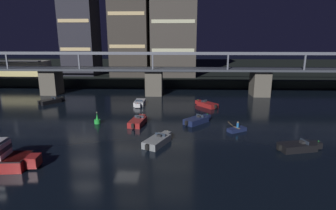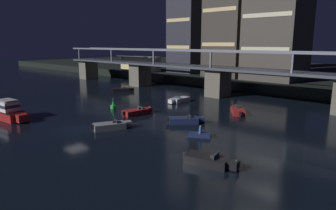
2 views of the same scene
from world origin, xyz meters
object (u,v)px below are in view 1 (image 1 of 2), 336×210
Objects in this scene: speedboat_near_center at (51,101)px; speedboat_mid_left at (158,141)px; speedboat_mid_center at (140,103)px; speedboat_near_right at (299,147)px; waterfront_pavilion at (25,69)px; speedboat_mid_right at (138,121)px; tower_central at (174,9)px; channel_buoy at (97,120)px; dinghy_with_paddler at (237,129)px; river_bridge at (154,76)px; tower_west_low at (79,7)px; speedboat_far_left at (206,104)px; speedboat_far_center at (197,120)px.

speedboat_near_center is 0.96× the size of speedboat_mid_left.
speedboat_near_right is at bearing -44.71° from speedboat_mid_center.
waterfront_pavilion is 49.40m from speedboat_mid_right.
tower_central is at bearing 88.97° from speedboat_mid_left.
speedboat_mid_left and speedboat_mid_center have the same top height.
channel_buoy reaches higher than dinghy_with_paddler.
tower_central is 45.22m from speedboat_mid_right.
tower_west_low reaches higher than river_bridge.
speedboat_mid_right is (-4.34, -40.32, -20.02)m from tower_central.
speedboat_far_left is at bearing -77.07° from tower_central.
speedboat_far_left is at bearing 67.83° from speedboat_mid_left.
speedboat_mid_center is at bearing -32.42° from waterfront_pavilion.
speedboat_near_right is 29.17m from speedboat_mid_center.
speedboat_near_right is 1.04× the size of speedboat_mid_left.
speedboat_far_left is (12.55, -0.80, 0.00)m from speedboat_mid_center.
speedboat_far_center is at bearing -36.29° from waterfront_pavilion.
speedboat_mid_center is (17.45, -0.70, 0.00)m from speedboat_near_center.
waterfront_pavilion is 4.43× the size of dinghy_with_paddler.
speedboat_far_left is at bearing -25.75° from waterfront_pavilion.
dinghy_with_paddler is at bearing -50.12° from tower_west_low.
tower_central is 13.14× the size of dinghy_with_paddler.
channel_buoy is (-17.06, -10.98, 0.06)m from speedboat_far_left.
speedboat_far_left is (33.34, -29.43, -20.51)m from tower_west_low.
speedboat_far_center is (8.25, -20.79, -3.73)m from river_bridge.
speedboat_near_center and speedboat_mid_left have the same top height.
speedboat_far_left is 1.05× the size of speedboat_far_center.
river_bridge is 15.56m from speedboat_far_left.
speedboat_far_center is (-10.58, 9.66, 0.00)m from speedboat_near_right.
river_bridge is 19.93× the size of speedboat_mid_left.
speedboat_far_center is (8.66, 1.02, 0.00)m from speedboat_mid_right.
speedboat_mid_left is 11.37m from dinghy_with_paddler.
tower_central is 7.06× the size of speedboat_near_right.
waterfront_pavilion is at bearing 128.70° from speedboat_near_center.
speedboat_near_right is 1.12× the size of speedboat_far_left.
speedboat_near_right is at bearing -73.08° from tower_central.
speedboat_near_center is 36.03m from dinghy_with_paddler.
river_bridge is 56.52× the size of channel_buoy.
tower_west_low is at bearing 140.49° from river_bridge.
speedboat_near_center and speedboat_mid_right have the same top height.
speedboat_mid_center is (-5.84, -28.43, -20.02)m from tower_central.
river_bridge is 21.76m from speedboat_near_center.
speedboat_near_center is at bearing 157.26° from speedboat_far_center.
speedboat_near_center is at bearing 177.70° from speedboat_mid_center.
channel_buoy is at bearing -106.47° from river_bridge.
waterfront_pavilion reaches higher than speedboat_near_center.
speedboat_mid_center is (-20.74, 20.52, 0.00)m from speedboat_near_right.
waterfront_pavilion is 52.26m from speedboat_far_left.
dinghy_with_paddler is (5.07, -3.60, -0.14)m from speedboat_far_center.
channel_buoy is (-4.51, -11.78, 0.06)m from speedboat_mid_center.
speedboat_near_center is 1.08× the size of speedboat_far_center.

